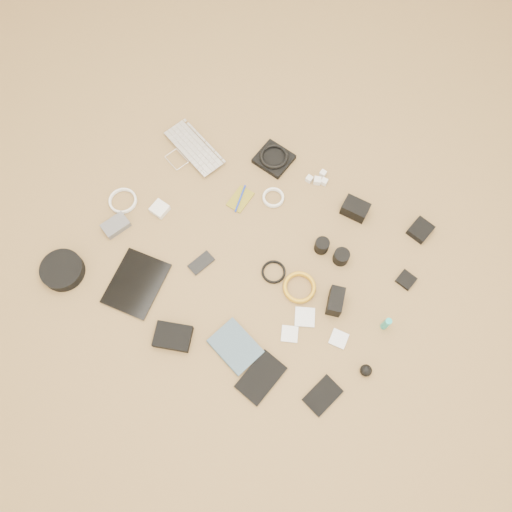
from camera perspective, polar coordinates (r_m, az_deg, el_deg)
The scene contains 34 objects.
room_shell at distance 1.12m, azimuth -2.54°, elevation 24.47°, with size 4.04×4.04×2.58m.
laptop at distance 2.42m, azimuth -7.93°, elevation 11.50°, with size 0.32×0.22×0.03m, color silver.
headphone_pouch at distance 2.38m, azimuth 2.05°, elevation 11.03°, with size 0.15×0.15×0.03m, color black.
headphones at distance 2.37m, azimuth 2.07°, elevation 11.31°, with size 0.13×0.13×0.02m, color black.
charger_a at distance 2.34m, azimuth 6.10°, elevation 8.75°, with size 0.03×0.03×0.03m, color silver.
charger_b at distance 2.34m, azimuth 7.79°, elevation 8.42°, with size 0.03×0.03×0.03m, color silver.
charger_c at distance 2.36m, azimuth 7.66°, elevation 9.34°, with size 0.03×0.03×0.02m, color silver.
charger_d at distance 2.34m, azimuth 7.02°, elevation 8.54°, with size 0.03×0.03×0.03m, color silver.
dslr_camera at distance 2.28m, azimuth 11.27°, elevation 5.31°, with size 0.11×0.08×0.07m, color black.
lens_pouch at distance 2.32m, azimuth 18.28°, elevation 2.83°, with size 0.09×0.10×0.03m, color black.
notebook_olive at distance 2.29m, azimuth -1.80°, elevation 6.51°, with size 0.08×0.12×0.01m, color olive.
pen_blue at distance 2.28m, azimuth -1.81°, elevation 6.60°, with size 0.01×0.01×0.14m, color #152EAB.
cable_white_a at distance 2.29m, azimuth 1.98°, elevation 6.62°, with size 0.10×0.10×0.01m, color white.
lens_a at distance 2.18m, azimuth 7.53°, elevation 1.18°, with size 0.06×0.06×0.07m, color black.
lens_b at distance 2.17m, azimuth 9.71°, elevation -0.09°, with size 0.07×0.07×0.06m, color black.
card_reader at distance 2.22m, azimuth 16.78°, elevation -2.63°, with size 0.07×0.07×0.02m, color black.
power_brick at distance 2.29m, azimuth -10.95°, elevation 5.30°, with size 0.07×0.07×0.03m, color silver.
cable_white_b at distance 2.36m, azimuth -14.94°, elevation 6.06°, with size 0.13×0.13×0.01m, color white.
cable_black at distance 2.15m, azimuth 2.02°, elevation -1.87°, with size 0.10×0.10×0.01m, color black.
cable_yellow at distance 2.13m, azimuth 4.96°, elevation -3.66°, with size 0.14×0.14×0.02m, color gold.
flash at distance 2.09m, azimuth 9.07°, elevation -5.11°, with size 0.06×0.11×0.08m, color black.
lens_cleaner at distance 2.11m, azimuth 14.65°, elevation -7.50°, with size 0.03×0.03×0.09m, color teal.
battery_charger at distance 2.30m, azimuth -15.74°, elevation 3.38°, with size 0.07×0.11×0.03m, color #545458.
tablet at distance 2.19m, azimuth -13.52°, elevation -3.06°, with size 0.21×0.27×0.01m, color black.
phone at distance 2.17m, azimuth -6.28°, elevation -0.79°, with size 0.06×0.11×0.01m, color black.
filter_case_left at distance 2.08m, azimuth 3.86°, elevation -8.88°, with size 0.07×0.07×0.01m, color silver.
filter_case_mid at distance 2.10m, azimuth 5.60°, elevation -6.97°, with size 0.08×0.08×0.01m, color silver.
filter_case_right at distance 2.09m, azimuth 9.43°, elevation -9.32°, with size 0.07×0.07×0.01m, color silver.
air_blower at distance 2.07m, azimuth 12.46°, elevation -12.65°, with size 0.05×0.05×0.05m, color black.
headphone_case at distance 2.28m, azimuth -21.24°, elevation -1.52°, with size 0.18×0.18×0.05m, color black.
drive_case at distance 2.08m, azimuth -9.48°, elevation -9.06°, with size 0.15×0.11×0.04m, color black.
paperback at distance 2.05m, azimuth -3.90°, elevation -11.63°, with size 0.14×0.19×0.02m, color #3C5566.
notebook_black_a at distance 2.04m, azimuth 0.56°, elevation -13.69°, with size 0.12×0.19×0.01m, color black.
notebook_black_b at distance 2.05m, azimuth 7.63°, elevation -15.51°, with size 0.09×0.14×0.01m, color black.
Camera 1 is at (0.42, -0.68, 2.03)m, focal length 35.00 mm.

